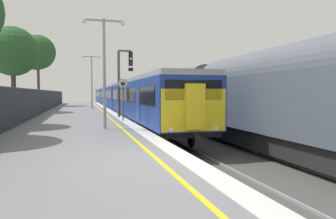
# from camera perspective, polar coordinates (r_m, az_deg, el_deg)

# --- Properties ---
(ground) EXTENTS (17.40, 110.00, 1.21)m
(ground) POSITION_cam_1_polar(r_m,az_deg,el_deg) (9.64, 15.89, -11.02)
(ground) COLOR slate
(commuter_train_at_platform) EXTENTS (2.83, 61.04, 3.81)m
(commuter_train_at_platform) POSITION_cam_1_polar(r_m,az_deg,el_deg) (42.52, -9.17, 2.27)
(commuter_train_at_platform) COLOR navy
(commuter_train_at_platform) RESTS_ON ground
(freight_train_adjacent_track) EXTENTS (2.60, 58.31, 4.63)m
(freight_train_adjacent_track) POSITION_cam_1_polar(r_m,az_deg,el_deg) (35.65, -1.50, 2.62)
(freight_train_adjacent_track) COLOR #232326
(freight_train_adjacent_track) RESTS_ON ground
(signal_gantry) EXTENTS (1.10, 0.24, 4.75)m
(signal_gantry) POSITION_cam_1_polar(r_m,az_deg,el_deg) (23.21, -7.99, 6.03)
(signal_gantry) COLOR #47474C
(signal_gantry) RESTS_ON ground
(speed_limit_sign) EXTENTS (0.59, 0.08, 2.58)m
(speed_limit_sign) POSITION_cam_1_polar(r_m,az_deg,el_deg) (20.03, -7.97, 2.73)
(speed_limit_sign) COLOR #59595B
(speed_limit_sign) RESTS_ON ground
(platform_lamp_mid) EXTENTS (2.00, 0.20, 5.18)m
(platform_lamp_mid) POSITION_cam_1_polar(r_m,az_deg,el_deg) (15.60, -11.18, 7.97)
(platform_lamp_mid) COLOR #93999E
(platform_lamp_mid) RESTS_ON ground
(platform_lamp_far) EXTENTS (2.00, 0.20, 5.68)m
(platform_lamp_far) POSITION_cam_1_polar(r_m,az_deg,el_deg) (35.53, -13.31, 5.48)
(platform_lamp_far) COLOR #93999E
(platform_lamp_far) RESTS_ON ground
(background_tree_left) EXTENTS (4.38, 4.38, 7.60)m
(background_tree_left) POSITION_cam_1_polar(r_m,az_deg,el_deg) (32.09, -25.74, 9.07)
(background_tree_left) COLOR #473323
(background_tree_left) RESTS_ON ground
(background_tree_centre) EXTENTS (4.57, 4.57, 9.43)m
(background_tree_centre) POSITION_cam_1_polar(r_m,az_deg,el_deg) (46.80, -22.07, 9.11)
(background_tree_centre) COLOR #473323
(background_tree_centre) RESTS_ON ground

